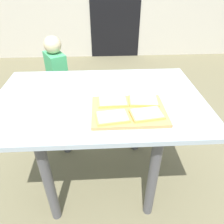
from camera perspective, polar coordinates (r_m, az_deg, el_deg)
ground_plane at (r=1.87m, az=-2.72°, el=-16.84°), size 16.00×16.00×0.00m
dining_table at (r=1.42m, az=-3.43°, el=-0.11°), size 1.34×0.86×0.77m
cutting_board at (r=1.21m, az=4.48°, el=0.31°), size 0.42×0.31×0.02m
pizza_slice_far_left at (r=1.26m, az=0.22°, el=2.85°), size 0.18×0.12×0.02m
pizza_slice_near_right at (r=1.17m, az=9.32°, el=-0.54°), size 0.19×0.14×0.02m
pizza_slice_near_left at (r=1.13m, az=0.10°, el=-1.36°), size 0.19×0.14×0.02m
pizza_slice_far_right at (r=1.28m, az=8.49°, el=2.98°), size 0.18×0.13×0.02m
plate_white_right at (r=1.41m, az=9.02°, el=4.93°), size 0.23×0.23×0.01m
child_left at (r=2.14m, az=-14.25°, el=8.01°), size 0.24×0.28×0.97m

